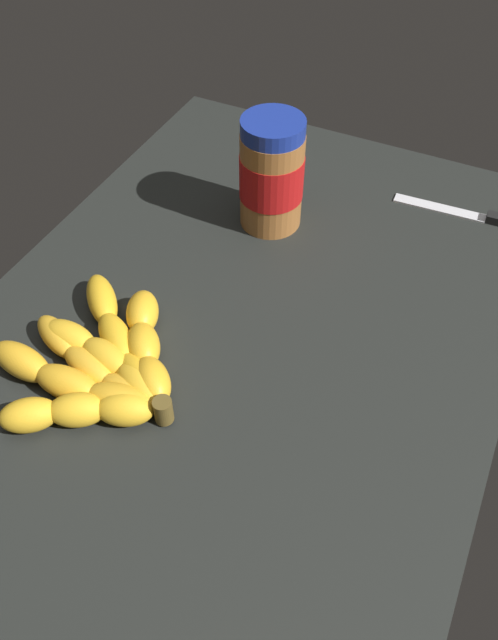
% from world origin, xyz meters
% --- Properties ---
extents(ground_plane, '(0.94, 0.61, 0.04)m').
position_xyz_m(ground_plane, '(0.00, 0.00, -0.02)').
color(ground_plane, black).
extents(banana_bunch, '(0.24, 0.22, 0.04)m').
position_xyz_m(banana_bunch, '(-0.10, 0.10, 0.02)').
color(banana_bunch, gold).
rests_on(banana_bunch, ground_plane).
extents(peanut_butter_jar, '(0.08, 0.08, 0.15)m').
position_xyz_m(peanut_butter_jar, '(0.22, 0.05, 0.08)').
color(peanut_butter_jar, '#9E602D').
rests_on(peanut_butter_jar, ground_plane).
extents(butter_knife, '(0.03, 0.20, 0.01)m').
position_xyz_m(butter_knife, '(0.35, -0.21, 0.00)').
color(butter_knife, silver).
rests_on(butter_knife, ground_plane).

